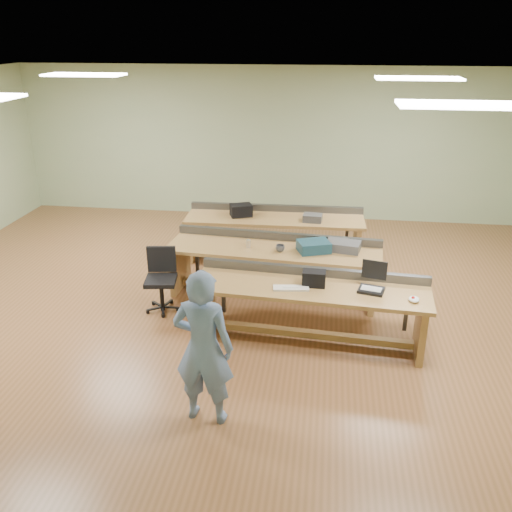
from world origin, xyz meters
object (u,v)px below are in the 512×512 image
object	(u,v)px
laptop_base	(371,290)
parts_bin_grey	(343,246)
camera_bag	(314,278)
person	(203,348)
drinks_can	(248,244)
workbench_mid	(274,260)
task_chair	(162,288)
mug	(280,248)
parts_bin_teal	(314,246)
workbench_back	(275,228)
workbench_front	(310,300)

from	to	relation	value
laptop_base	parts_bin_grey	distance (m)	1.30
camera_bag	laptop_base	bearing A→B (deg)	-4.65
person	drinks_can	bearing A→B (deg)	-85.54
workbench_mid	camera_bag	world-z (taller)	camera_bag
camera_bag	drinks_can	world-z (taller)	camera_bag
person	drinks_can	distance (m)	2.76
camera_bag	task_chair	size ratio (longest dim) A/B	0.32
mug	drinks_can	xyz separation A→B (m)	(-0.46, 0.10, 0.01)
laptop_base	parts_bin_teal	bearing A→B (deg)	135.80
workbench_mid	workbench_back	bearing A→B (deg)	99.78
camera_bag	mug	size ratio (longest dim) A/B	2.20
parts_bin_grey	workbench_back	bearing A→B (deg)	129.31
workbench_back	person	xyz separation A→B (m)	(-0.25, -4.17, 0.25)
drinks_can	workbench_back	bearing A→B (deg)	80.67
task_chair	laptop_base	bearing A→B (deg)	-21.32
person	parts_bin_teal	world-z (taller)	person
workbench_mid	parts_bin_teal	bearing A→B (deg)	-3.21
workbench_mid	camera_bag	bearing A→B (deg)	-58.21
workbench_front	parts_bin_teal	distance (m)	1.14
workbench_back	person	distance (m)	4.19
parts_bin_grey	mug	distance (m)	0.89
mug	workbench_front	bearing A→B (deg)	-65.70
parts_bin_teal	drinks_can	bearing A→B (deg)	178.48
workbench_back	drinks_can	world-z (taller)	drinks_can
camera_bag	parts_bin_grey	distance (m)	1.25
workbench_front	camera_bag	distance (m)	0.29
person	camera_bag	xyz separation A→B (m)	(0.99, 1.64, 0.03)
task_chair	mug	size ratio (longest dim) A/B	6.96
person	mug	world-z (taller)	person
workbench_mid	workbench_front	bearing A→B (deg)	-59.81
task_chair	parts_bin_grey	size ratio (longest dim) A/B	1.88
workbench_front	parts_bin_grey	xyz separation A→B (m)	(0.40, 1.20, 0.26)
workbench_front	camera_bag	size ratio (longest dim) A/B	10.50
camera_bag	mug	world-z (taller)	camera_bag
parts_bin_teal	parts_bin_grey	distance (m)	0.42
mug	drinks_can	world-z (taller)	drinks_can
person	workbench_back	bearing A→B (deg)	-88.58
workbench_back	workbench_mid	bearing A→B (deg)	-86.18
workbench_mid	person	world-z (taller)	person
camera_bag	task_chair	distance (m)	2.22
person	laptop_base	distance (m)	2.29
workbench_back	mug	distance (m)	1.55
workbench_back	drinks_can	distance (m)	1.46
task_chair	person	bearing A→B (deg)	-72.04
workbench_back	task_chair	xyz separation A→B (m)	(-1.36, -2.00, -0.24)
workbench_front	parts_bin_teal	size ratio (longest dim) A/B	6.83
workbench_back	laptop_base	distance (m)	2.97
workbench_back	parts_bin_grey	xyz separation A→B (m)	(1.10, -1.34, 0.26)
person	mug	bearing A→B (deg)	-95.38
camera_bag	parts_bin_grey	bearing A→B (deg)	74.23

